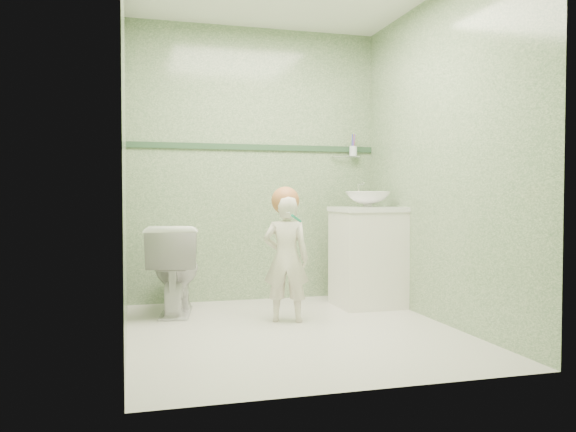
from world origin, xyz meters
name	(u,v)px	position (x,y,z in m)	size (l,w,h in m)	color
ground	(294,331)	(0.00, 0.00, 0.00)	(2.50, 2.50, 0.00)	silver
room_shell	(294,155)	(0.00, 0.00, 1.20)	(2.50, 2.54, 2.40)	#6B8C63
trim_stripe	(255,147)	(0.00, 1.24, 1.35)	(2.20, 0.02, 0.05)	#2D4D33
vanity	(368,258)	(0.84, 0.70, 0.40)	(0.52, 0.50, 0.80)	white
counter	(368,209)	(0.84, 0.70, 0.81)	(0.54, 0.52, 0.04)	white
basin	(368,199)	(0.84, 0.70, 0.89)	(0.37, 0.37, 0.13)	white
faucet	(359,190)	(0.84, 0.89, 0.97)	(0.03, 0.13, 0.18)	silver
cup_holder	(352,151)	(0.89, 1.18, 1.33)	(0.26, 0.07, 0.21)	silver
toilet	(175,269)	(-0.74, 0.80, 0.35)	(0.39, 0.69, 0.70)	white
toddler	(286,259)	(0.03, 0.30, 0.46)	(0.34, 0.22, 0.92)	beige
hair_cap	(285,201)	(0.03, 0.33, 0.89)	(0.20, 0.20, 0.20)	#AF693A
teal_toothbrush	(296,218)	(0.06, 0.16, 0.77)	(0.11, 0.14, 0.08)	#118662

